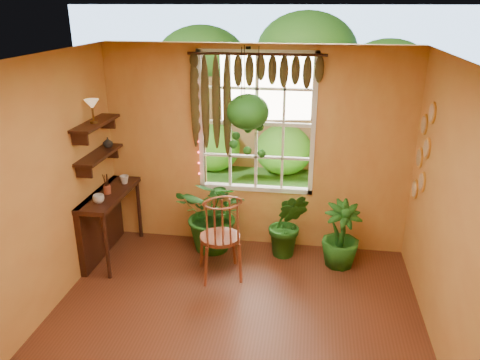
# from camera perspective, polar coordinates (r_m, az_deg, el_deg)

# --- Properties ---
(floor) EXTENTS (4.50, 4.50, 0.00)m
(floor) POSITION_cam_1_polar(r_m,az_deg,el_deg) (4.83, -1.77, -20.11)
(floor) COLOR #5D2B1A
(floor) RESTS_ON ground
(ceiling) EXTENTS (4.50, 4.50, 0.00)m
(ceiling) POSITION_cam_1_polar(r_m,az_deg,el_deg) (3.68, -2.25, 13.53)
(ceiling) COLOR white
(ceiling) RESTS_ON wall_back
(wall_back) EXTENTS (4.00, 0.00, 4.00)m
(wall_back) POSITION_cam_1_polar(r_m,az_deg,el_deg) (6.15, 1.94, 3.67)
(wall_back) COLOR gold
(wall_back) RESTS_ON floor
(wall_left) EXTENTS (0.00, 4.50, 4.50)m
(wall_left) POSITION_cam_1_polar(r_m,az_deg,el_deg) (4.84, -25.98, -3.44)
(wall_left) COLOR gold
(wall_left) RESTS_ON floor
(wall_right) EXTENTS (0.00, 4.50, 4.50)m
(wall_right) POSITION_cam_1_polar(r_m,az_deg,el_deg) (4.22, 25.99, -6.96)
(wall_right) COLOR gold
(wall_right) RESTS_ON floor
(window) EXTENTS (1.52, 0.10, 1.86)m
(window) POSITION_cam_1_polar(r_m,az_deg,el_deg) (6.08, 2.02, 6.90)
(window) COLOR white
(window) RESTS_ON wall_back
(valance_vine) EXTENTS (1.70, 0.12, 1.10)m
(valance_vine) POSITION_cam_1_polar(r_m,az_deg,el_deg) (5.86, 1.10, 12.13)
(valance_vine) COLOR #33170E
(valance_vine) RESTS_ON window
(string_lights) EXTENTS (0.03, 0.03, 1.54)m
(string_lights) POSITION_cam_1_polar(r_m,az_deg,el_deg) (6.12, -5.22, 7.40)
(string_lights) COLOR #FF2633
(string_lights) RESTS_ON window
(wall_plates) EXTENTS (0.04, 0.32, 1.10)m
(wall_plates) POSITION_cam_1_polar(r_m,az_deg,el_deg) (5.75, 21.37, 3.07)
(wall_plates) COLOR #FFF5D0
(wall_plates) RESTS_ON wall_right
(counter_ledge) EXTENTS (0.40, 1.20, 0.90)m
(counter_ledge) POSITION_cam_1_polar(r_m,az_deg,el_deg) (6.36, -16.28, -4.29)
(counter_ledge) COLOR #33170E
(counter_ledge) RESTS_ON floor
(shelf_lower) EXTENTS (0.25, 0.90, 0.04)m
(shelf_lower) POSITION_cam_1_polar(r_m,az_deg,el_deg) (6.05, -16.79, 2.98)
(shelf_lower) COLOR #33170E
(shelf_lower) RESTS_ON wall_left
(shelf_upper) EXTENTS (0.25, 0.90, 0.04)m
(shelf_upper) POSITION_cam_1_polar(r_m,az_deg,el_deg) (5.94, -17.19, 6.64)
(shelf_upper) COLOR #33170E
(shelf_upper) RESTS_ON wall_left
(backyard) EXTENTS (14.00, 10.00, 12.00)m
(backyard) POSITION_cam_1_polar(r_m,az_deg,el_deg) (10.63, 6.37, 10.56)
(backyard) COLOR #30631C
(backyard) RESTS_ON ground
(windsor_chair) EXTENTS (0.63, 0.65, 1.31)m
(windsor_chair) POSITION_cam_1_polar(r_m,az_deg,el_deg) (5.71, -2.37, -8.35)
(windsor_chair) COLOR brown
(windsor_chair) RESTS_ON floor
(potted_plant_left) EXTENTS (1.13, 1.04, 1.07)m
(potted_plant_left) POSITION_cam_1_polar(r_m,az_deg,el_deg) (6.25, -3.03, -4.08)
(potted_plant_left) COLOR #134913
(potted_plant_left) RESTS_ON floor
(potted_plant_mid) EXTENTS (0.54, 0.46, 0.92)m
(potted_plant_mid) POSITION_cam_1_polar(r_m,az_deg,el_deg) (6.14, 5.86, -5.41)
(potted_plant_mid) COLOR #134913
(potted_plant_mid) RESTS_ON floor
(potted_plant_right) EXTENTS (0.62, 0.62, 0.86)m
(potted_plant_right) POSITION_cam_1_polar(r_m,az_deg,el_deg) (6.05, 12.21, -6.56)
(potted_plant_right) COLOR #134913
(potted_plant_right) RESTS_ON floor
(hanging_basket) EXTENTS (0.51, 0.51, 1.33)m
(hanging_basket) POSITION_cam_1_polar(r_m,az_deg,el_deg) (5.66, 0.97, 7.93)
(hanging_basket) COLOR black
(hanging_basket) RESTS_ON ceiling
(cup_a) EXTENTS (0.17, 0.17, 0.11)m
(cup_a) POSITION_cam_1_polar(r_m,az_deg,el_deg) (5.88, -16.86, -2.21)
(cup_a) COLOR silver
(cup_a) RESTS_ON counter_ledge
(cup_b) EXTENTS (0.15, 0.15, 0.11)m
(cup_b) POSITION_cam_1_polar(r_m,az_deg,el_deg) (6.41, -13.92, 0.05)
(cup_b) COLOR beige
(cup_b) RESTS_ON counter_ledge
(brush_jar) EXTENTS (0.09, 0.09, 0.33)m
(brush_jar) POSITION_cam_1_polar(r_m,az_deg,el_deg) (6.10, -15.95, -0.47)
(brush_jar) COLOR brown
(brush_jar) RESTS_ON counter_ledge
(shelf_vase) EXTENTS (0.15, 0.15, 0.13)m
(shelf_vase) POSITION_cam_1_polar(r_m,az_deg,el_deg) (6.25, -15.82, 4.45)
(shelf_vase) COLOR #B2AD99
(shelf_vase) RESTS_ON shelf_lower
(tiffany_lamp) EXTENTS (0.17, 0.17, 0.28)m
(tiffany_lamp) POSITION_cam_1_polar(r_m,az_deg,el_deg) (5.83, -17.59, 8.63)
(tiffany_lamp) COLOR brown
(tiffany_lamp) RESTS_ON shelf_upper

